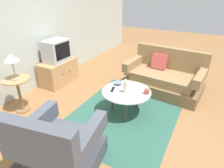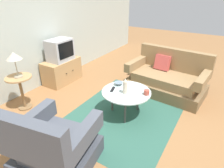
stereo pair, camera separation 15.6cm
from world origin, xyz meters
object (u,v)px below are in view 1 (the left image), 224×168
(tv_remote_dark, at_px, (113,89))
(bowl, at_px, (118,83))
(mug, at_px, (147,91))
(television, at_px, (56,51))
(coffee_table, at_px, (126,93))
(couch, at_px, (164,78))
(vase, at_px, (126,86))
(side_table, at_px, (18,89))
(armchair, at_px, (59,150))
(table_lamp, at_px, (11,59))
(tv_stand, at_px, (59,72))

(tv_remote_dark, bearing_deg, bowl, 166.52)
(mug, height_order, tv_remote_dark, mug)
(television, relative_size, mug, 4.11)
(coffee_table, height_order, television, television)
(couch, bearing_deg, vase, 79.78)
(side_table, bearing_deg, armchair, -113.59)
(mug, distance_m, bowl, 0.57)
(table_lamp, height_order, bowl, table_lamp)
(television, distance_m, vase, 1.95)
(mug, bearing_deg, bowl, 83.07)
(vase, height_order, bowl, vase)
(couch, xyz_separation_m, table_lamp, (-1.99, 2.05, 0.70))
(tv_stand, height_order, bowl, tv_stand)
(television, height_order, tv_remote_dark, television)
(vase, distance_m, bowl, 0.33)
(table_lamp, bearing_deg, television, 8.82)
(couch, bearing_deg, bowl, 65.92)
(vase, bearing_deg, couch, -15.59)
(table_lamp, bearing_deg, couch, -45.74)
(side_table, bearing_deg, tv_remote_dark, -63.41)
(coffee_table, xyz_separation_m, table_lamp, (-0.81, 1.69, 0.58))
(coffee_table, height_order, mug, mug)
(couch, distance_m, bowl, 1.21)
(couch, xyz_separation_m, side_table, (-1.99, 2.06, 0.16))
(armchair, xyz_separation_m, coffee_table, (1.46, -0.20, 0.10))
(armchair, relative_size, mug, 7.47)
(armchair, distance_m, tv_remote_dark, 1.40)
(bowl, bearing_deg, table_lamp, 123.21)
(armchair, xyz_separation_m, tv_stand, (1.86, 1.70, -0.04))
(television, bearing_deg, mug, -98.15)
(side_table, xyz_separation_m, vase, (0.75, -1.71, 0.13))
(couch, relative_size, tv_remote_dark, 9.25)
(mug, bearing_deg, coffee_table, 103.55)
(vase, height_order, tv_remote_dark, vase)
(television, height_order, mug, television)
(couch, height_order, coffee_table, couch)
(mug, bearing_deg, tv_remote_dark, 104.81)
(couch, height_order, tv_remote_dark, couch)
(television, height_order, vase, television)
(coffee_table, distance_m, tv_stand, 1.95)
(couch, distance_m, coffee_table, 1.24)
(television, bearing_deg, tv_stand, 90.00)
(armchair, bearing_deg, mug, 61.19)
(vase, bearing_deg, tv_stand, 76.62)
(couch, height_order, side_table, couch)
(table_lamp, height_order, mug, table_lamp)
(bowl, bearing_deg, couch, -29.45)
(television, bearing_deg, coffee_table, -101.91)
(table_lamp, bearing_deg, vase, -66.18)
(bowl, bearing_deg, mug, -96.93)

